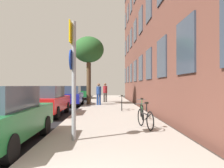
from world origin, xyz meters
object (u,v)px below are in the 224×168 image
(traffic_light, at_px, (89,75))
(pedestrian_0, at_px, (99,93))
(tree_near, at_px, (89,51))
(bicycle_2, at_px, (122,104))
(car_2, at_px, (70,96))
(car_3, at_px, (82,92))
(bicycle_1, at_px, (142,110))
(sign_post, at_px, (73,70))
(car_1, at_px, (46,100))
(pedestrian_1, at_px, (105,91))
(bicycle_0, at_px, (145,118))

(traffic_light, bearing_deg, pedestrian_0, -71.13)
(tree_near, bearing_deg, bicycle_2, -61.13)
(traffic_light, bearing_deg, car_2, -120.26)
(traffic_light, distance_m, car_3, 7.52)
(bicycle_1, bearing_deg, traffic_light, 106.99)
(sign_post, relative_size, tree_near, 0.60)
(car_3, bearing_deg, bicycle_2, -74.40)
(sign_post, relative_size, car_3, 0.74)
(bicycle_1, relative_size, car_2, 0.39)
(tree_near, xyz_separation_m, car_1, (-1.84, -6.12, -3.67))
(pedestrian_0, bearing_deg, car_3, 103.10)
(pedestrian_1, bearing_deg, car_3, 112.25)
(pedestrian_0, xyz_separation_m, car_1, (-2.68, -5.68, -0.26))
(tree_near, xyz_separation_m, bicycle_0, (2.79, -10.45, -4.03))
(traffic_light, relative_size, car_1, 0.81)
(pedestrian_0, distance_m, car_1, 6.28)
(pedestrian_0, height_order, pedestrian_1, pedestrian_1)
(pedestrian_0, bearing_deg, bicycle_1, -73.71)
(bicycle_2, xyz_separation_m, pedestrian_1, (-1.04, 6.95, 0.65))
(pedestrian_0, bearing_deg, traffic_light, 108.87)
(traffic_light, distance_m, bicycle_1, 11.04)
(car_2, xyz_separation_m, car_3, (0.01, 9.54, 0.00))
(tree_near, xyz_separation_m, car_2, (-1.49, -0.01, -3.67))
(sign_post, bearing_deg, bicycle_2, 76.06)
(car_2, bearing_deg, bicycle_0, -67.74)
(tree_near, bearing_deg, sign_post, -87.87)
(pedestrian_0, relative_size, car_2, 0.38)
(bicycle_1, distance_m, bicycle_2, 3.73)
(car_2, height_order, car_3, same)
(bicycle_2, relative_size, car_3, 0.37)
(bicycle_2, bearing_deg, pedestrian_0, 111.73)
(bicycle_2, bearing_deg, pedestrian_1, 98.53)
(bicycle_0, height_order, car_3, car_3)
(bicycle_0, distance_m, car_2, 11.28)
(sign_post, bearing_deg, tree_near, 92.13)
(bicycle_2, bearing_deg, sign_post, -103.94)
(bicycle_0, distance_m, car_1, 6.34)
(sign_post, xyz_separation_m, car_2, (-1.94, 12.16, -1.23))
(sign_post, bearing_deg, car_2, 99.05)
(sign_post, distance_m, bicycle_2, 8.22)
(pedestrian_0, height_order, car_1, pedestrian_0)
(pedestrian_1, xyz_separation_m, car_2, (-2.84, -2.62, -0.29))
(pedestrian_0, distance_m, car_2, 2.38)
(pedestrian_1, distance_m, car_2, 3.87)
(traffic_light, height_order, car_3, traffic_light)
(bicycle_1, xyz_separation_m, car_3, (-4.53, 17.54, 0.35))
(sign_post, xyz_separation_m, bicycle_0, (2.33, 1.73, -1.59))
(tree_near, xyz_separation_m, car_3, (-1.48, 9.53, -3.67))
(car_2, bearing_deg, traffic_light, 59.74)
(tree_near, distance_m, bicycle_2, 6.39)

